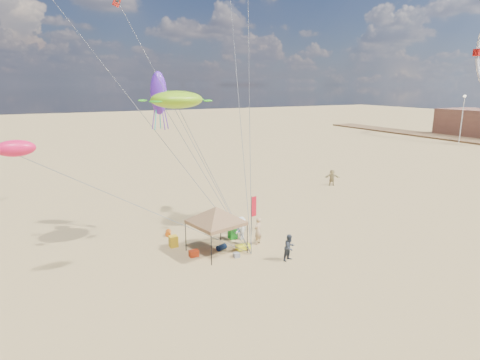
{
  "coord_description": "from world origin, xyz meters",
  "views": [
    {
      "loc": [
        -11.15,
        -18.97,
        9.87
      ],
      "look_at": [
        0.0,
        3.0,
        4.0
      ],
      "focal_mm": 29.91,
      "sensor_mm": 36.0,
      "label": 1
    }
  ],
  "objects": [
    {
      "name": "bag_navy",
      "position": [
        -1.81,
        1.94,
        0.18
      ],
      "size": [
        0.69,
        0.54,
        0.36
      ],
      "primitive_type": "cylinder",
      "rotation": [
        0.0,
        1.57,
        0.35
      ],
      "color": "#0C1C38",
      "rests_on": "ground"
    },
    {
      "name": "beach_cart",
      "position": [
        -0.62,
        1.33,
        0.2
      ],
      "size": [
        0.9,
        0.5,
        0.24
      ],
      "primitive_type": "cube",
      "color": "#F3F51B",
      "rests_on": "ground"
    },
    {
      "name": "ground",
      "position": [
        0.0,
        0.0,
        0.0
      ],
      "size": [
        280.0,
        280.0,
        0.0
      ],
      "primitive_type": "plane",
      "color": "tan",
      "rests_on": "ground"
    },
    {
      "name": "person_far_c",
      "position": [
        14.79,
        11.71,
        0.82
      ],
      "size": [
        1.56,
        1.19,
        1.65
      ],
      "primitive_type": "imported",
      "rotation": [
        0.0,
        0.0,
        5.75
      ],
      "color": "tan",
      "rests_on": "ground"
    },
    {
      "name": "cooler_blue",
      "position": [
        0.48,
        4.31,
        0.19
      ],
      "size": [
        0.54,
        0.38,
        0.38
      ],
      "primitive_type": "cube",
      "color": "#154FB1",
      "rests_on": "ground"
    },
    {
      "name": "feather_flag",
      "position": [
        1.15,
        3.32,
        1.83
      ],
      "size": [
        0.41,
        0.09,
        2.72
      ],
      "color": "black",
      "rests_on": "ground"
    },
    {
      "name": "lamp_north",
      "position": [
        55.0,
        26.0,
        5.52
      ],
      "size": [
        0.5,
        0.5,
        8.25
      ],
      "color": "silver",
      "rests_on": "ground"
    },
    {
      "name": "canopy_tent",
      "position": [
        -2.2,
        1.83,
        2.75
      ],
      "size": [
        5.22,
        5.22,
        3.3
      ],
      "color": "black",
      "rests_on": "ground"
    },
    {
      "name": "person_near_b",
      "position": [
        1.08,
        -1.17,
        0.79
      ],
      "size": [
        0.9,
        0.79,
        1.57
      ],
      "primitive_type": "imported",
      "rotation": [
        0.0,
        0.0,
        0.29
      ],
      "color": "#313943",
      "rests_on": "ground"
    },
    {
      "name": "cooler_red",
      "position": [
        -3.66,
        1.81,
        0.19
      ],
      "size": [
        0.54,
        0.38,
        0.38
      ],
      "primitive_type": "cube",
      "color": "#B02D0E",
      "rests_on": "ground"
    },
    {
      "name": "chair_green",
      "position": [
        -0.37,
        3.34,
        0.35
      ],
      "size": [
        0.5,
        0.5,
        0.7
      ],
      "primitive_type": "cube",
      "color": "#18841D",
      "rests_on": "ground"
    },
    {
      "name": "person_near_c",
      "position": [
        0.07,
        2.93,
        0.77
      ],
      "size": [
        1.14,
        0.92,
        1.55
      ],
      "primitive_type": "imported",
      "rotation": [
        0.0,
        0.0,
        3.54
      ],
      "color": "silver",
      "rests_on": "ground"
    },
    {
      "name": "fish_kite",
      "position": [
        -12.1,
        1.03,
        7.16
      ],
      "size": [
        1.82,
        1.21,
        0.74
      ],
      "primitive_type": "ellipsoid",
      "rotation": [
        0.0,
        0.0,
        -0.24
      ],
      "color": "#FF164E",
      "rests_on": "ground"
    },
    {
      "name": "crate_grey",
      "position": [
        -1.47,
        0.56,
        0.14
      ],
      "size": [
        0.34,
        0.3,
        0.28
      ],
      "primitive_type": "cube",
      "color": "gray",
      "rests_on": "ground"
    },
    {
      "name": "bag_orange",
      "position": [
        -4.02,
        5.76,
        0.18
      ],
      "size": [
        0.54,
        0.69,
        0.36
      ],
      "primitive_type": "cylinder",
      "rotation": [
        0.0,
        1.57,
        1.22
      ],
      "color": "#C6500B",
      "rests_on": "ground"
    },
    {
      "name": "turtle_kite",
      "position": [
        -3.51,
        4.43,
        9.02
      ],
      "size": [
        3.36,
        2.78,
        1.05
      ],
      "primitive_type": "ellipsoid",
      "rotation": [
        0.0,
        0.0,
        -0.08
      ],
      "color": "#84C614",
      "rests_on": "ground"
    },
    {
      "name": "squid_kite",
      "position": [
        -3.74,
        7.5,
        9.35
      ],
      "size": [
        1.38,
        1.38,
        2.82
      ],
      "primitive_type": "ellipsoid",
      "rotation": [
        0.0,
        0.0,
        0.34
      ],
      "color": "#6325C8",
      "rests_on": "ground"
    },
    {
      "name": "person_near_a",
      "position": [
        0.64,
        1.77,
        0.88
      ],
      "size": [
        0.77,
        0.68,
        1.77
      ],
      "primitive_type": "imported",
      "rotation": [
        0.0,
        0.0,
        3.64
      ],
      "color": "tan",
      "rests_on": "ground"
    },
    {
      "name": "chair_yellow",
      "position": [
        -4.28,
        3.78,
        0.35
      ],
      "size": [
        0.5,
        0.5,
        0.7
      ],
      "primitive_type": "cube",
      "color": "gold",
      "rests_on": "ground"
    }
  ]
}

